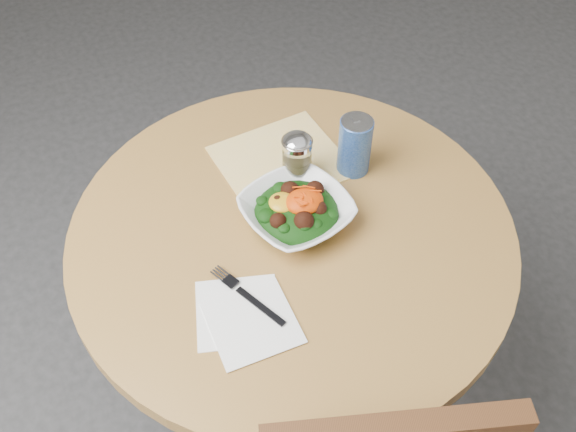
% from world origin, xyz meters
% --- Properties ---
extents(ground, '(6.00, 6.00, 0.00)m').
position_xyz_m(ground, '(0.00, 0.00, 0.00)').
color(ground, '#2C2C2E').
rests_on(ground, ground).
extents(table, '(0.90, 0.90, 0.75)m').
position_xyz_m(table, '(0.00, 0.00, 0.55)').
color(table, black).
rests_on(table, ground).
extents(cloth_napkin, '(0.28, 0.25, 0.00)m').
position_xyz_m(cloth_napkin, '(0.06, 0.18, 0.75)').
color(cloth_napkin, '#DB9D0B').
rests_on(cloth_napkin, table).
extents(paper_napkins, '(0.19, 0.21, 0.00)m').
position_xyz_m(paper_napkins, '(-0.17, -0.16, 0.75)').
color(paper_napkins, white).
rests_on(paper_napkins, table).
extents(salad_bowl, '(0.25, 0.25, 0.08)m').
position_xyz_m(salad_bowl, '(0.02, 0.01, 0.78)').
color(salad_bowl, white).
rests_on(salad_bowl, table).
extents(fork, '(0.08, 0.17, 0.00)m').
position_xyz_m(fork, '(-0.15, -0.11, 0.76)').
color(fork, black).
rests_on(fork, table).
extents(spice_shaker, '(0.07, 0.07, 0.12)m').
position_xyz_m(spice_shaker, '(0.07, 0.12, 0.81)').
color(spice_shaker, silver).
rests_on(spice_shaker, table).
extents(beverage_can, '(0.07, 0.07, 0.14)m').
position_xyz_m(beverage_can, '(0.19, 0.10, 0.82)').
color(beverage_can, navy).
rests_on(beverage_can, table).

